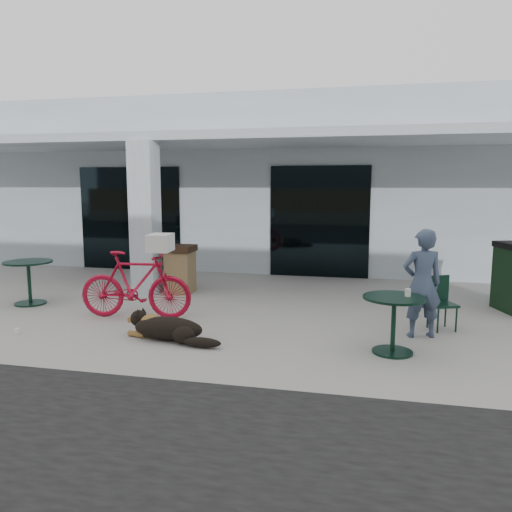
% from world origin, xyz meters
% --- Properties ---
extents(ground, '(80.00, 80.00, 0.00)m').
position_xyz_m(ground, '(0.00, 0.00, 0.00)').
color(ground, '#A09D97').
rests_on(ground, ground).
extents(building, '(22.00, 7.00, 4.50)m').
position_xyz_m(building, '(0.00, 8.50, 2.25)').
color(building, silver).
rests_on(building, ground).
extents(storefront_glass_left, '(2.80, 0.06, 2.70)m').
position_xyz_m(storefront_glass_left, '(-3.20, 4.98, 1.35)').
color(storefront_glass_left, black).
rests_on(storefront_glass_left, ground).
extents(storefront_glass_right, '(2.40, 0.06, 2.70)m').
position_xyz_m(storefront_glass_right, '(1.80, 4.98, 1.35)').
color(storefront_glass_right, black).
rests_on(storefront_glass_right, ground).
extents(column, '(0.50, 0.50, 3.12)m').
position_xyz_m(column, '(-1.50, 2.30, 1.56)').
color(column, silver).
rests_on(column, ground).
extents(overhang, '(22.00, 2.80, 0.18)m').
position_xyz_m(overhang, '(0.00, 3.60, 3.21)').
color(overhang, silver).
rests_on(overhang, column).
extents(bicycle, '(1.96, 0.76, 1.15)m').
position_xyz_m(bicycle, '(-0.84, 0.45, 0.57)').
color(bicycle, '#AE0E2A').
rests_on(bicycle, ground).
extents(laundry_basket, '(0.42, 0.53, 0.29)m').
position_xyz_m(laundry_basket, '(-0.40, 0.51, 1.29)').
color(laundry_basket, white).
rests_on(laundry_basket, bicycle).
extents(dog, '(1.26, 0.66, 0.40)m').
position_xyz_m(dog, '(0.18, -0.60, 0.20)').
color(dog, black).
rests_on(dog, ground).
extents(cup_near_dog, '(0.09, 0.09, 0.09)m').
position_xyz_m(cup_near_dog, '(-2.18, -0.83, 0.05)').
color(cup_near_dog, white).
rests_on(cup_near_dog, ground).
extents(cafe_table_near, '(0.99, 0.99, 0.83)m').
position_xyz_m(cafe_table_near, '(-3.25, 0.91, 0.41)').
color(cafe_table_near, black).
rests_on(cafe_table_near, ground).
extents(cafe_table_far, '(1.03, 1.03, 0.78)m').
position_xyz_m(cafe_table_far, '(3.34, -0.44, 0.39)').
color(cafe_table_far, black).
rests_on(cafe_table_far, ground).
extents(cafe_chair_far_a, '(0.51, 0.53, 0.84)m').
position_xyz_m(cafe_chair_far_a, '(4.13, 0.84, 0.42)').
color(cafe_chair_far_a, black).
rests_on(cafe_chair_far_a, ground).
extents(person, '(0.67, 0.53, 1.62)m').
position_xyz_m(person, '(3.77, 0.40, 0.81)').
color(person, '#3B4A63').
rests_on(person, ground).
extents(cup_on_table, '(0.09, 0.09, 0.10)m').
position_xyz_m(cup_on_table, '(3.51, -0.39, 0.83)').
color(cup_on_table, white).
rests_on(cup_on_table, cafe_table_far).
extents(trash_receptacle, '(0.59, 0.59, 1.00)m').
position_xyz_m(trash_receptacle, '(-0.84, 2.51, 0.50)').
color(trash_receptacle, olive).
rests_on(trash_receptacle, ground).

